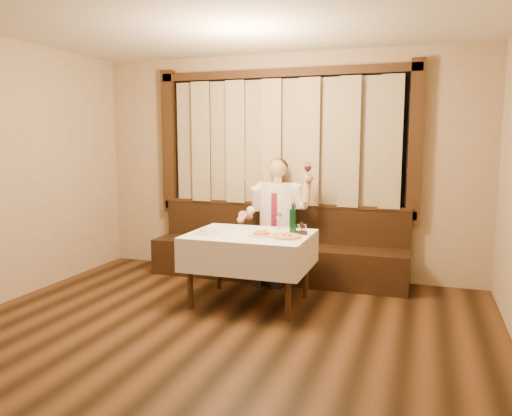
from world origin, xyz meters
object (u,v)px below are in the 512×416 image
(banquette, at_px, (277,254))
(pasta_cream, at_px, (208,229))
(pasta_red, at_px, (262,232))
(seated_man, at_px, (276,211))
(dining_table, at_px, (250,243))
(pizza, at_px, (287,237))
(green_bottle, at_px, (293,221))
(cruet_caddy, at_px, (302,230))

(banquette, xyz_separation_m, pasta_cream, (-0.44, -1.13, 0.48))
(pasta_red, bearing_deg, seated_man, 98.11)
(dining_table, xyz_separation_m, pizza, (0.43, -0.11, 0.12))
(pasta_red, height_order, green_bottle, green_bottle)
(pasta_cream, xyz_separation_m, seated_man, (0.45, 1.04, 0.07))
(pizza, relative_size, pasta_cream, 1.15)
(green_bottle, xyz_separation_m, seated_man, (-0.43, 0.85, -0.03))
(pizza, height_order, seated_man, seated_man)
(banquette, relative_size, pasta_cream, 11.85)
(banquette, distance_m, green_bottle, 1.19)
(pizza, distance_m, pasta_cream, 0.86)
(dining_table, relative_size, green_bottle, 3.85)
(pizza, xyz_separation_m, seated_man, (-0.42, 1.04, 0.09))
(green_bottle, bearing_deg, seated_man, 116.95)
(banquette, relative_size, pizza, 10.27)
(green_bottle, bearing_deg, pasta_red, -150.56)
(pasta_red, height_order, cruet_caddy, cruet_caddy)
(green_bottle, relative_size, seated_man, 0.22)
(pizza, height_order, pasta_cream, pasta_cream)
(green_bottle, relative_size, cruet_caddy, 2.59)
(dining_table, distance_m, seated_man, 0.96)
(pizza, bearing_deg, banquette, 110.79)
(banquette, height_order, green_bottle, green_bottle)
(pasta_cream, relative_size, cruet_caddy, 2.12)
(dining_table, height_order, green_bottle, green_bottle)
(green_bottle, bearing_deg, dining_table, -169.27)
(dining_table, bearing_deg, seated_man, 89.30)
(banquette, height_order, seated_man, seated_man)
(dining_table, xyz_separation_m, pasta_cream, (-0.44, -0.11, 0.14))
(seated_man, bearing_deg, green_bottle, -63.05)
(pizza, relative_size, pasta_red, 1.08)
(banquette, xyz_separation_m, green_bottle, (0.44, -0.94, 0.59))
(dining_table, distance_m, pasta_cream, 0.47)
(pasta_cream, distance_m, green_bottle, 0.90)
(banquette, distance_m, pizza, 1.29)
(dining_table, relative_size, cruet_caddy, 9.97)
(pasta_cream, bearing_deg, green_bottle, 12.33)
(dining_table, bearing_deg, pasta_red, -26.72)
(pizza, bearing_deg, seated_man, 111.90)
(green_bottle, bearing_deg, cruet_caddy, 17.79)
(pizza, xyz_separation_m, pasta_cream, (-0.86, -0.00, 0.02))
(dining_table, bearing_deg, green_bottle, 10.73)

